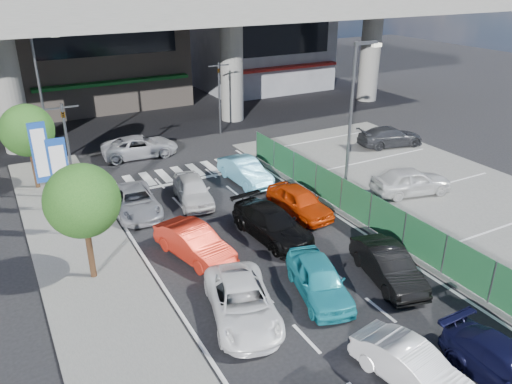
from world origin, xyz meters
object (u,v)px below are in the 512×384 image
parked_sedan_white (411,181)px  traffic_light_right (219,81)px  hatch_white_back_mid (413,367)px  sedan_white_front_mid (193,190)px  tree_near (82,201)px  taxi_orange_left (194,243)px  taxi_orange_right (299,201)px  traffic_cone (352,207)px  traffic_light_left (65,128)px  taxi_teal_mid (319,279)px  street_lamp_left (43,89)px  signboard_far (41,155)px  parked_sedan_dgrey (390,137)px  signboard_near (60,175)px  street_lamp_right (354,106)px  wagon_silver_front_left (136,201)px  kei_truck_front_right (245,171)px  sedan_white_mid_left (242,303)px  sedan_black_mid (272,224)px  crossing_wagon_silver (140,146)px  tree_far (27,131)px  minivan_navy_back (510,369)px  hatch_black_mid_right (388,266)px

parked_sedan_white → traffic_light_right: bearing=29.8°
hatch_white_back_mid → sedan_white_front_mid: 14.91m
tree_near → taxi_orange_left: bearing=-5.7°
taxi_orange_right → traffic_cone: 2.67m
hatch_white_back_mid → traffic_light_left: bearing=98.3°
taxi_teal_mid → parked_sedan_white: 10.97m
street_lamp_left → signboard_far: bearing=-100.3°
signboard_far → parked_sedan_dgrey: signboard_far is taller
traffic_light_right → signboard_near: (-12.70, -11.01, -0.87)m
street_lamp_right → taxi_orange_right: (-3.90, -1.09, -4.08)m
wagon_silver_front_left → signboard_near: bearing=-159.2°
taxi_orange_left → taxi_orange_right: size_ratio=1.03×
tree_near → kei_truck_front_right: (9.78, 5.79, -2.70)m
sedan_white_mid_left → taxi_orange_right: size_ratio=1.14×
sedan_black_mid → wagon_silver_front_left: bearing=125.5°
traffic_light_right → parked_sedan_white: (4.35, -15.01, -3.14)m
taxi_orange_left → hatch_white_back_mid: bearing=-87.6°
street_lamp_right → sedan_white_mid_left: 12.98m
traffic_light_left → kei_truck_front_right: size_ratio=1.24×
signboard_near → crossing_wagon_silver: 11.05m
street_lamp_left → signboard_far: 7.32m
tree_far → minivan_navy_back: size_ratio=1.12×
wagon_silver_front_left → crossing_wagon_silver: crossing_wagon_silver is taller
signboard_far → hatch_black_mid_right: (10.69, -12.65, -2.39)m
parked_sedan_white → traffic_light_left: bearing=77.1°
minivan_navy_back → parked_sedan_white: 13.71m
tree_far → crossing_wagon_silver: size_ratio=0.98×
tree_far → crossing_wagon_silver: (6.59, 2.47, -2.71)m
traffic_light_right → hatch_black_mid_right: traffic_light_right is taller
taxi_teal_mid → crossing_wagon_silver: taxi_teal_mid is taller
crossing_wagon_silver → traffic_cone: (6.84, -13.28, -0.31)m
tree_far → taxi_orange_right: 14.90m
sedan_white_front_mid → kei_truck_front_right: size_ratio=0.97×
taxi_orange_left → kei_truck_front_right: same height
sedan_white_mid_left → hatch_black_mid_right: hatch_black_mid_right is taller
hatch_white_back_mid → sedan_black_mid: sedan_black_mid is taller
taxi_orange_left → traffic_cone: bearing=-13.4°
taxi_teal_mid → sedan_white_front_mid: same height
traffic_light_right → minivan_navy_back: (-3.09, -26.52, -3.31)m
taxi_orange_right → wagon_silver_front_left: taxi_orange_right is taller
street_lamp_right → taxi_teal_mid: street_lamp_right is taller
tree_near → taxi_orange_left: tree_near is taller
street_lamp_left → sedan_white_front_mid: street_lamp_left is taller
parked_sedan_white → parked_sedan_dgrey: size_ratio=0.95×
taxi_teal_mid → wagon_silver_front_left: size_ratio=0.92×
minivan_navy_back → tree_near: bearing=128.9°
sedan_white_mid_left → sedan_black_mid: bearing=64.4°
wagon_silver_front_left → sedan_white_front_mid: bearing=-0.0°
street_lamp_left → crossing_wagon_silver: size_ratio=1.64×
hatch_black_mid_right → sedan_white_mid_left: bearing=-172.7°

